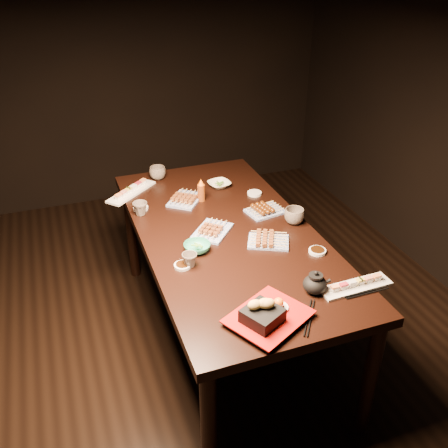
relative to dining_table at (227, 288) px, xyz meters
The scene contains 23 objects.
ground 0.66m from the dining_table, 135.53° to the right, with size 5.00×5.00×0.00m, color black.
dining_table is the anchor object (origin of this frame).
sushi_platter_near 0.85m from the dining_table, 60.16° to the right, with size 0.34×0.09×0.04m, color white, non-canonical shape.
sushi_platter_far 0.85m from the dining_table, 121.77° to the left, with size 0.37×0.10×0.04m, color white, non-canonical shape.
yakitori_plate_center 0.41m from the dining_table, 165.64° to the left, with size 0.22×0.16×0.06m, color #828EB6, non-canonical shape.
yakitori_plate_right 0.47m from the dining_table, 47.73° to the right, with size 0.21×0.15×0.05m, color #828EB6, non-canonical shape.
yakitori_plate_left 0.59m from the dining_table, 104.78° to the left, with size 0.22×0.16×0.06m, color #828EB6, non-canonical shape.
tsukune_plate 0.50m from the dining_table, 24.65° to the left, with size 0.20×0.15×0.05m, color #828EB6, non-canonical shape.
edamame_bowl_green 0.46m from the dining_table, 148.96° to the right, with size 0.13×0.13×0.04m, color #30956C.
edamame_bowl_cream 0.68m from the dining_table, 74.94° to the left, with size 0.14×0.14×0.03m, color beige.
tempura_tray 0.85m from the dining_table, 96.85° to the right, with size 0.32×0.26×0.12m, color black, non-canonical shape.
teacup_near_left 0.55m from the dining_table, 139.50° to the right, with size 0.07×0.07×0.07m, color brown.
teacup_mid_right 0.56m from the dining_table, ahead, with size 0.11×0.11×0.09m, color brown.
teacup_far_left 0.67m from the dining_table, 138.96° to the left, with size 0.08×0.08×0.08m, color brown.
teacup_far_right 0.90m from the dining_table, 103.82° to the left, with size 0.10×0.10×0.08m, color brown.
teapot 0.77m from the dining_table, 73.42° to the right, with size 0.13×0.13×0.11m, color black, non-canonical shape.
condiment_bottle 0.59m from the dining_table, 92.80° to the left, with size 0.05×0.05×0.14m, color #6C2F0E.
sauce_dish_west 0.55m from the dining_table, 143.38° to the right, with size 0.08×0.08×0.01m, color white.
sauce_dish_east 0.61m from the dining_table, 49.14° to the left, with size 0.09×0.09×0.02m, color white.
sauce_dish_se 0.62m from the dining_table, 44.05° to the right, with size 0.09×0.09×0.02m, color white.
sauce_dish_nw 0.68m from the dining_table, 133.24° to the left, with size 0.09×0.09×0.02m, color white.
chopsticks_near 0.86m from the dining_table, 84.18° to the right, with size 0.24×0.02×0.01m, color black, non-canonical shape.
chopsticks_se 0.90m from the dining_table, 60.69° to the right, with size 0.22×0.02×0.01m, color black, non-canonical shape.
Camera 1 is at (-0.40, -1.75, 2.12)m, focal length 40.00 mm.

